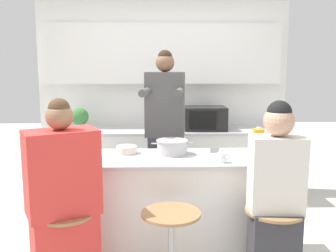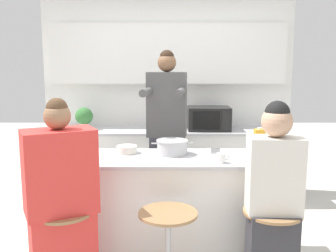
{
  "view_description": "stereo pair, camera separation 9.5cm",
  "coord_description": "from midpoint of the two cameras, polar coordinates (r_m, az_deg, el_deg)",
  "views": [
    {
      "loc": [
        -0.1,
        -3.05,
        1.67
      ],
      "look_at": [
        0.0,
        0.06,
        1.17
      ],
      "focal_mm": 40.0,
      "sensor_mm": 36.0,
      "label": 1
    },
    {
      "loc": [
        -0.0,
        -3.05,
        1.67
      ],
      "look_at": [
        0.0,
        0.06,
        1.17
      ],
      "focal_mm": 40.0,
      "sensor_mm": 36.0,
      "label": 2
    }
  ],
  "objects": [
    {
      "name": "juice_carton",
      "position": [
        3.37,
        12.78,
        -2.14
      ],
      "size": [
        0.08,
        0.08,
        0.22
      ],
      "color": "gold",
      "rests_on": "kitchen_island"
    },
    {
      "name": "cooking_pot",
      "position": [
        3.21,
        -0.23,
        -3.24
      ],
      "size": [
        0.36,
        0.27,
        0.12
      ],
      "color": "#B7BABC",
      "rests_on": "kitchen_island"
    },
    {
      "name": "wall_back",
      "position": [
        4.89,
        -1.23,
        7.62
      ],
      "size": [
        3.23,
        0.22,
        2.7
      ],
      "color": "silver",
      "rests_on": "ground_plane"
    },
    {
      "name": "microwave",
      "position": [
        4.64,
        5.05,
        1.18
      ],
      "size": [
        0.52,
        0.37,
        0.28
      ],
      "color": "black",
      "rests_on": "back_counter"
    },
    {
      "name": "kitchen_island",
      "position": [
        3.28,
        -0.81,
        -12.4
      ],
      "size": [
        1.83,
        0.65,
        0.92
      ],
      "color": "black",
      "rests_on": "ground_plane"
    },
    {
      "name": "bar_stool_leftmost",
      "position": [
        2.87,
        -16.11,
        -17.65
      ],
      "size": [
        0.41,
        0.41,
        0.67
      ],
      "color": "#997047",
      "rests_on": "ground_plane"
    },
    {
      "name": "person_seated_near",
      "position": [
        2.77,
        15.0,
        -12.21
      ],
      "size": [
        0.37,
        0.28,
        1.44
      ],
      "rotation": [
        0.0,
        0.0,
        -0.05
      ],
      "color": "#333338",
      "rests_on": "ground_plane"
    },
    {
      "name": "fruit_bowl",
      "position": [
        3.28,
        -7.17,
        -3.61
      ],
      "size": [
        0.18,
        0.18,
        0.07
      ],
      "color": "silver",
      "rests_on": "kitchen_island"
    },
    {
      "name": "back_counter",
      "position": [
        4.76,
        -1.15,
        -5.8
      ],
      "size": [
        3.0,
        0.62,
        0.89
      ],
      "color": "white",
      "rests_on": "ground_plane"
    },
    {
      "name": "person_wrapped_blanket",
      "position": [
        2.74,
        -16.59,
        -12.24
      ],
      "size": [
        0.55,
        0.47,
        1.46
      ],
      "rotation": [
        0.0,
        0.0,
        0.47
      ],
      "color": "red",
      "rests_on": "ground_plane"
    },
    {
      "name": "bar_stool_rightmost",
      "position": [
        2.89,
        14.77,
        -17.34
      ],
      "size": [
        0.41,
        0.41,
        0.67
      ],
      "color": "#997047",
      "rests_on": "ground_plane"
    },
    {
      "name": "coffee_cup_near",
      "position": [
        2.97,
        7.32,
        -4.82
      ],
      "size": [
        0.11,
        0.07,
        0.08
      ],
      "color": "white",
      "rests_on": "kitchen_island"
    },
    {
      "name": "person_cooking",
      "position": [
        3.76,
        -1.18,
        -2.51
      ],
      "size": [
        0.45,
        0.61,
        1.82
      ],
      "rotation": [
        0.0,
        0.0,
        -0.12
      ],
      "color": "#383842",
      "rests_on": "ground_plane"
    },
    {
      "name": "bar_stool_center",
      "position": [
        2.76,
        -0.58,
        -18.32
      ],
      "size": [
        0.41,
        0.41,
        0.67
      ],
      "color": "#997047",
      "rests_on": "ground_plane"
    },
    {
      "name": "potted_plant",
      "position": [
        4.74,
        -13.87,
        1.28
      ],
      "size": [
        0.22,
        0.22,
        0.28
      ],
      "color": "beige",
      "rests_on": "back_counter"
    },
    {
      "name": "banana_bunch",
      "position": [
        3.28,
        -13.08,
        -3.87
      ],
      "size": [
        0.18,
        0.13,
        0.06
      ],
      "color": "yellow",
      "rests_on": "kitchen_island"
    }
  ]
}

